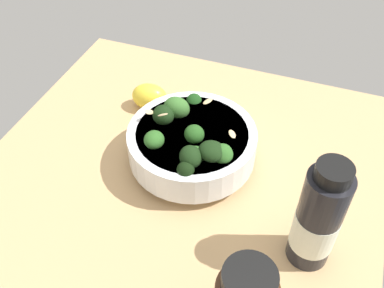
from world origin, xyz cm
name	(u,v)px	position (x,y,z in cm)	size (l,w,h in cm)	color
ground_plane	(179,183)	(0.00, 0.00, -2.30)	(63.03, 63.03, 4.61)	tan
bowl_of_broccoli	(192,143)	(-3.01, 1.09, 4.40)	(20.09, 20.09, 10.24)	white
lemon_wedge	(150,97)	(-13.47, -10.90, 2.45)	(6.50, 4.58, 4.90)	yellow
bottle_tall	(317,220)	(7.49, 21.51, 7.67)	(5.66, 5.66, 17.44)	black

